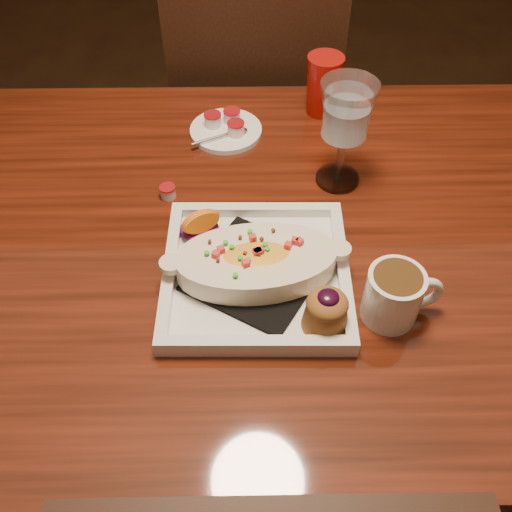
{
  "coord_description": "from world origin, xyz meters",
  "views": [
    {
      "loc": [
        -0.02,
        -0.67,
        1.45
      ],
      "look_at": [
        -0.01,
        -0.07,
        0.77
      ],
      "focal_mm": 40.0,
      "sensor_mm": 36.0,
      "label": 1
    }
  ],
  "objects_px": {
    "coffee_mug": "(395,294)",
    "red_tumbler": "(324,85)",
    "chair_far": "(254,129)",
    "goblet": "(346,117)",
    "plate": "(261,270)",
    "saucer": "(226,128)",
    "table": "(259,269)"
  },
  "relations": [
    {
      "from": "table",
      "to": "plate",
      "type": "distance_m",
      "value": 0.17
    },
    {
      "from": "coffee_mug",
      "to": "red_tumbler",
      "type": "height_order",
      "value": "red_tumbler"
    },
    {
      "from": "goblet",
      "to": "saucer",
      "type": "distance_m",
      "value": 0.29
    },
    {
      "from": "goblet",
      "to": "coffee_mug",
      "type": "bearing_deg",
      "value": -81.51
    },
    {
      "from": "plate",
      "to": "coffee_mug",
      "type": "bearing_deg",
      "value": -17.53
    },
    {
      "from": "plate",
      "to": "goblet",
      "type": "distance_m",
      "value": 0.3
    },
    {
      "from": "goblet",
      "to": "red_tumbler",
      "type": "relative_size",
      "value": 1.63
    },
    {
      "from": "saucer",
      "to": "red_tumbler",
      "type": "bearing_deg",
      "value": 20.09
    },
    {
      "from": "table",
      "to": "chair_far",
      "type": "xyz_separation_m",
      "value": [
        -0.0,
        0.63,
        -0.15
      ]
    },
    {
      "from": "chair_far",
      "to": "coffee_mug",
      "type": "bearing_deg",
      "value": 103.54
    },
    {
      "from": "plate",
      "to": "chair_far",
      "type": "bearing_deg",
      "value": 90.89
    },
    {
      "from": "coffee_mug",
      "to": "goblet",
      "type": "xyz_separation_m",
      "value": [
        -0.05,
        0.3,
        0.09
      ]
    },
    {
      "from": "table",
      "to": "goblet",
      "type": "xyz_separation_m",
      "value": [
        0.15,
        0.13,
        0.24
      ]
    },
    {
      "from": "plate",
      "to": "saucer",
      "type": "relative_size",
      "value": 2.01
    },
    {
      "from": "plate",
      "to": "coffee_mug",
      "type": "relative_size",
      "value": 2.48
    },
    {
      "from": "plate",
      "to": "red_tumbler",
      "type": "xyz_separation_m",
      "value": [
        0.14,
        0.46,
        0.03
      ]
    },
    {
      "from": "chair_far",
      "to": "saucer",
      "type": "distance_m",
      "value": 0.44
    },
    {
      "from": "coffee_mug",
      "to": "saucer",
      "type": "bearing_deg",
      "value": 112.98
    },
    {
      "from": "plate",
      "to": "goblet",
      "type": "relative_size",
      "value": 1.45
    },
    {
      "from": "table",
      "to": "chair_far",
      "type": "height_order",
      "value": "chair_far"
    },
    {
      "from": "table",
      "to": "coffee_mug",
      "type": "xyz_separation_m",
      "value": [
        0.19,
        -0.17,
        0.14
      ]
    },
    {
      "from": "coffee_mug",
      "to": "goblet",
      "type": "bearing_deg",
      "value": 92.04
    },
    {
      "from": "chair_far",
      "to": "goblet",
      "type": "height_order",
      "value": "goblet"
    },
    {
      "from": "plate",
      "to": "goblet",
      "type": "xyz_separation_m",
      "value": [
        0.15,
        0.24,
        0.11
      ]
    },
    {
      "from": "table",
      "to": "coffee_mug",
      "type": "relative_size",
      "value": 12.76
    },
    {
      "from": "chair_far",
      "to": "goblet",
      "type": "relative_size",
      "value": 4.63
    },
    {
      "from": "plate",
      "to": "saucer",
      "type": "distance_m",
      "value": 0.39
    },
    {
      "from": "chair_far",
      "to": "coffee_mug",
      "type": "height_order",
      "value": "chair_far"
    },
    {
      "from": "coffee_mug",
      "to": "chair_far",
      "type": "bearing_deg",
      "value": 97.09
    },
    {
      "from": "chair_far",
      "to": "coffee_mug",
      "type": "distance_m",
      "value": 0.87
    },
    {
      "from": "table",
      "to": "coffee_mug",
      "type": "bearing_deg",
      "value": -41.6
    },
    {
      "from": "coffee_mug",
      "to": "red_tumbler",
      "type": "relative_size",
      "value": 0.95
    }
  ]
}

